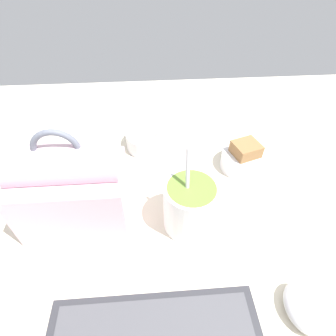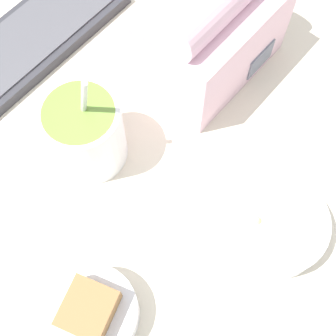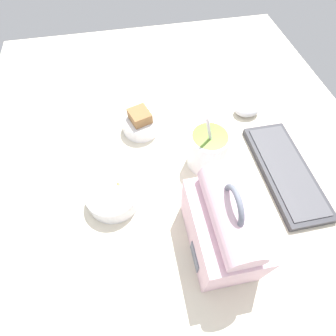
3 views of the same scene
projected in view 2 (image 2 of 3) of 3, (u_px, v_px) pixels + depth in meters
desk_surface at (124, 192)px, 62.30cm from camera, size 140.00×110.00×2.00cm
keyboard at (32, 38)px, 69.76cm from camera, size 30.59×11.76×2.10cm
lunch_bag at (214, 28)px, 61.37cm from camera, size 19.34×12.62×21.63cm
soup_cup at (85, 133)px, 58.39cm from camera, size 9.82×9.82×17.90cm
bento_bowl_sandwich at (92, 312)px, 52.77cm from camera, size 10.49×10.49×6.96cm
bento_bowl_snacks at (274, 225)px, 56.93cm from camera, size 12.62×12.62×5.63cm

